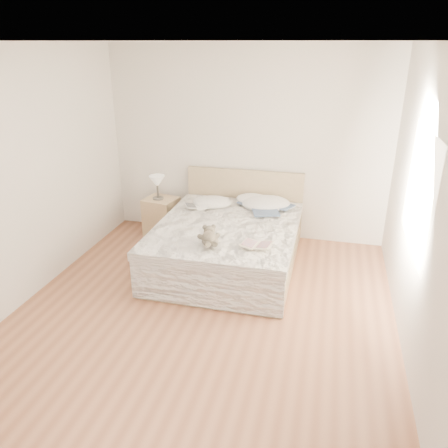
% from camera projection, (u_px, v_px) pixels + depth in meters
% --- Properties ---
extents(floor, '(4.00, 4.50, 0.00)m').
position_uv_depth(floor, '(202.00, 314.00, 4.67)').
color(floor, brown).
rests_on(floor, ground).
extents(ceiling, '(4.00, 4.50, 0.00)m').
position_uv_depth(ceiling, '(196.00, 41.00, 3.63)').
color(ceiling, white).
rests_on(ceiling, ground).
extents(wall_back, '(4.00, 0.02, 2.70)m').
position_uv_depth(wall_back, '(246.00, 145.00, 6.17)').
color(wall_back, silver).
rests_on(wall_back, ground).
extents(wall_front, '(4.00, 0.02, 2.70)m').
position_uv_depth(wall_front, '(66.00, 339.00, 2.14)').
color(wall_front, silver).
rests_on(wall_front, ground).
extents(wall_left, '(0.02, 4.50, 2.70)m').
position_uv_depth(wall_left, '(18.00, 180.00, 4.60)').
color(wall_left, silver).
rests_on(wall_left, ground).
extents(wall_right, '(0.02, 4.50, 2.70)m').
position_uv_depth(wall_right, '(425.00, 213.00, 3.71)').
color(wall_right, silver).
rests_on(wall_right, ground).
extents(window, '(0.02, 1.30, 1.10)m').
position_uv_depth(window, '(420.00, 191.00, 3.94)').
color(window, white).
rests_on(window, wall_right).
extents(bed, '(1.72, 2.14, 1.00)m').
position_uv_depth(bed, '(228.00, 242.00, 5.62)').
color(bed, tan).
rests_on(bed, floor).
extents(nightstand, '(0.52, 0.48, 0.56)m').
position_uv_depth(nightstand, '(162.00, 216.00, 6.54)').
color(nightstand, tan).
rests_on(nightstand, floor).
extents(table_lamp, '(0.23, 0.23, 0.35)m').
position_uv_depth(table_lamp, '(157.00, 182.00, 6.32)').
color(table_lamp, '#4E4943').
rests_on(table_lamp, nightstand).
extents(pillow_left, '(0.61, 0.49, 0.16)m').
position_uv_depth(pillow_left, '(212.00, 202.00, 6.05)').
color(pillow_left, silver).
rests_on(pillow_left, bed).
extents(pillow_middle, '(0.60, 0.49, 0.16)m').
position_uv_depth(pillow_middle, '(254.00, 200.00, 6.14)').
color(pillow_middle, white).
rests_on(pillow_middle, bed).
extents(pillow_right, '(0.77, 0.64, 0.20)m').
position_uv_depth(pillow_right, '(266.00, 203.00, 6.00)').
color(pillow_right, white).
rests_on(pillow_right, bed).
extents(blouse, '(0.69, 0.71, 0.02)m').
position_uv_depth(blouse, '(265.00, 209.00, 5.82)').
color(blouse, '#354867').
rests_on(blouse, bed).
extents(photo_book, '(0.39, 0.35, 0.02)m').
position_uv_depth(photo_book, '(196.00, 207.00, 5.91)').
color(photo_book, white).
rests_on(photo_book, bed).
extents(childrens_book, '(0.37, 0.28, 0.02)m').
position_uv_depth(childrens_book, '(257.00, 245.00, 4.80)').
color(childrens_book, '#F2E5C6').
rests_on(childrens_book, bed).
extents(teddy_bear, '(0.32, 0.37, 0.16)m').
position_uv_depth(teddy_bear, '(210.00, 243.00, 4.81)').
color(teddy_bear, brown).
rests_on(teddy_bear, bed).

